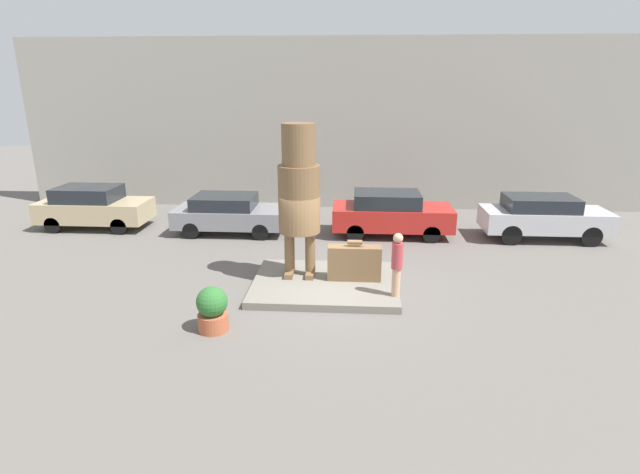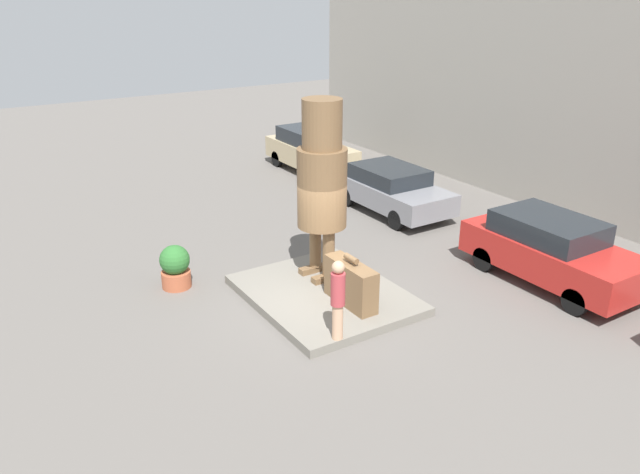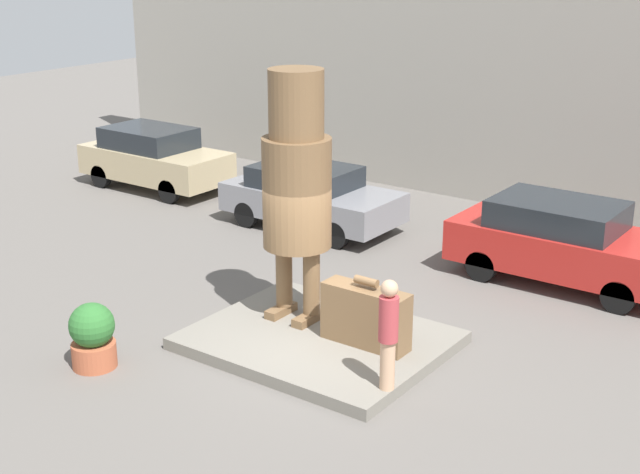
{
  "view_description": "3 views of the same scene",
  "coord_description": "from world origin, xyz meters",
  "px_view_note": "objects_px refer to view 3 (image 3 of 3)",
  "views": [
    {
      "loc": [
        0.72,
        -12.81,
        5.49
      ],
      "look_at": [
        -0.12,
        -0.15,
        1.51
      ],
      "focal_mm": 28.0,
      "sensor_mm": 36.0,
      "label": 1
    },
    {
      "loc": [
        10.77,
        -6.93,
        6.74
      ],
      "look_at": [
        -0.17,
        -0.01,
        1.48
      ],
      "focal_mm": 35.0,
      "sensor_mm": 36.0,
      "label": 2
    },
    {
      "loc": [
        7.86,
        -10.8,
        6.41
      ],
      "look_at": [
        0.09,
        -0.08,
        1.94
      ],
      "focal_mm": 50.0,
      "sensor_mm": 36.0,
      "label": 3
    }
  ],
  "objects_px": {
    "tourist": "(388,330)",
    "parked_car_red": "(564,241)",
    "parked_car_grey": "(310,196)",
    "giant_suitcase": "(366,316)",
    "parked_car_tan": "(154,157)",
    "planter_pot": "(93,336)",
    "statue_figure": "(297,177)"
  },
  "relations": [
    {
      "from": "giant_suitcase",
      "to": "planter_pot",
      "type": "xyz_separation_m",
      "value": [
        -3.23,
        -2.82,
        -0.16
      ]
    },
    {
      "from": "parked_car_tan",
      "to": "parked_car_red",
      "type": "height_order",
      "value": "parked_car_tan"
    },
    {
      "from": "parked_car_grey",
      "to": "planter_pot",
      "type": "relative_size",
      "value": 3.87
    },
    {
      "from": "tourist",
      "to": "planter_pot",
      "type": "relative_size",
      "value": 1.59
    },
    {
      "from": "tourist",
      "to": "parked_car_tan",
      "type": "height_order",
      "value": "tourist"
    },
    {
      "from": "parked_car_red",
      "to": "planter_pot",
      "type": "relative_size",
      "value": 4.1
    },
    {
      "from": "parked_car_tan",
      "to": "parked_car_red",
      "type": "bearing_deg",
      "value": -1.12
    },
    {
      "from": "statue_figure",
      "to": "parked_car_grey",
      "type": "height_order",
      "value": "statue_figure"
    },
    {
      "from": "giant_suitcase",
      "to": "parked_car_red",
      "type": "distance_m",
      "value": 5.11
    },
    {
      "from": "giant_suitcase",
      "to": "parked_car_tan",
      "type": "distance_m",
      "value": 11.33
    },
    {
      "from": "giant_suitcase",
      "to": "tourist",
      "type": "height_order",
      "value": "tourist"
    },
    {
      "from": "parked_car_grey",
      "to": "parked_car_red",
      "type": "bearing_deg",
      "value": 0.68
    },
    {
      "from": "parked_car_grey",
      "to": "planter_pot",
      "type": "bearing_deg",
      "value": -79.18
    },
    {
      "from": "parked_car_tan",
      "to": "tourist",
      "type": "bearing_deg",
      "value": -29.09
    },
    {
      "from": "planter_pot",
      "to": "statue_figure",
      "type": "bearing_deg",
      "value": 61.07
    },
    {
      "from": "statue_figure",
      "to": "planter_pot",
      "type": "relative_size",
      "value": 4.0
    },
    {
      "from": "parked_car_grey",
      "to": "tourist",
      "type": "bearing_deg",
      "value": -45.76
    },
    {
      "from": "statue_figure",
      "to": "parked_car_tan",
      "type": "xyz_separation_m",
      "value": [
        -8.55,
        4.92,
        -1.84
      ]
    },
    {
      "from": "giant_suitcase",
      "to": "parked_car_grey",
      "type": "height_order",
      "value": "parked_car_grey"
    },
    {
      "from": "tourist",
      "to": "parked_car_grey",
      "type": "relative_size",
      "value": 0.41
    },
    {
      "from": "parked_car_tan",
      "to": "planter_pot",
      "type": "height_order",
      "value": "parked_car_tan"
    },
    {
      "from": "parked_car_red",
      "to": "parked_car_grey",
      "type": "bearing_deg",
      "value": -179.32
    },
    {
      "from": "statue_figure",
      "to": "giant_suitcase",
      "type": "relative_size",
      "value": 2.88
    },
    {
      "from": "parked_car_grey",
      "to": "parked_car_red",
      "type": "height_order",
      "value": "parked_car_red"
    },
    {
      "from": "parked_car_grey",
      "to": "statue_figure",
      "type": "bearing_deg",
      "value": -55.69
    },
    {
      "from": "tourist",
      "to": "parked_car_red",
      "type": "height_order",
      "value": "tourist"
    },
    {
      "from": "giant_suitcase",
      "to": "parked_car_red",
      "type": "height_order",
      "value": "parked_car_red"
    },
    {
      "from": "planter_pot",
      "to": "parked_car_tan",
      "type": "bearing_deg",
      "value": 130.73
    },
    {
      "from": "statue_figure",
      "to": "parked_car_red",
      "type": "xyz_separation_m",
      "value": [
        2.87,
        4.7,
        -1.83
      ]
    },
    {
      "from": "parked_car_grey",
      "to": "planter_pot",
      "type": "xyz_separation_m",
      "value": [
        1.47,
        -7.68,
        -0.23
      ]
    },
    {
      "from": "statue_figure",
      "to": "parked_car_grey",
      "type": "distance_m",
      "value": 5.92
    },
    {
      "from": "statue_figure",
      "to": "parked_car_tan",
      "type": "relative_size",
      "value": 1.03
    }
  ]
}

